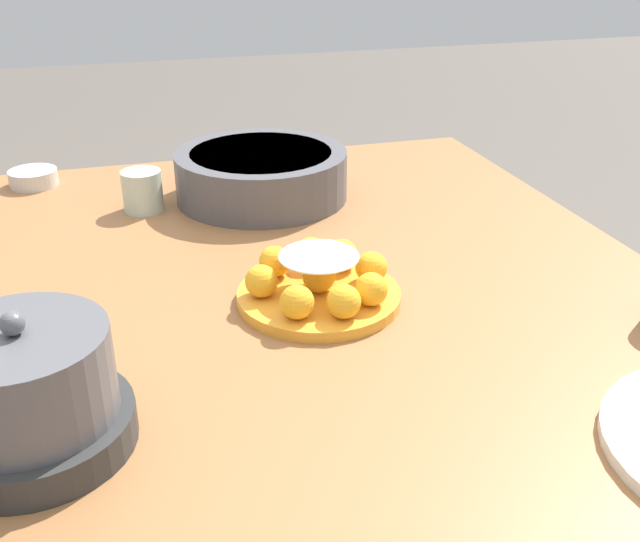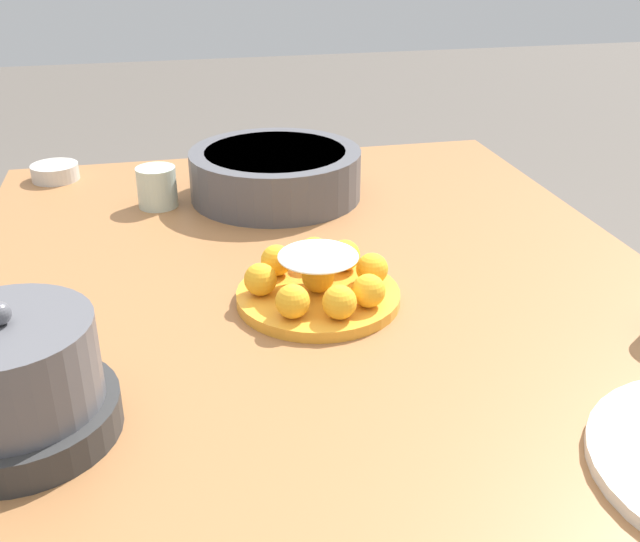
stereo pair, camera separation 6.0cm
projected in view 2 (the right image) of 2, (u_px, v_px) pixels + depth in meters
dining_table at (322, 345)px, 1.10m from camera, size 1.35×1.04×0.74m
cake_plate at (319, 283)px, 1.03m from camera, size 0.23×0.23×0.08m
serving_bowl at (275, 172)px, 1.39m from camera, size 0.32×0.32×0.09m
sauce_bowl at (55, 171)px, 1.49m from camera, size 0.09×0.09×0.03m
cup_far at (157, 187)px, 1.35m from camera, size 0.07×0.07×0.07m
warming_pot at (14, 383)px, 0.76m from camera, size 0.20×0.20×0.15m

